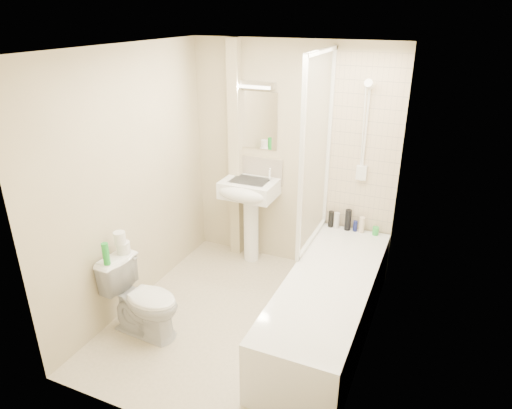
% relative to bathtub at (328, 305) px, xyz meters
% --- Properties ---
extents(floor, '(2.50, 2.50, 0.00)m').
position_rel_bathtub_xyz_m(floor, '(-0.75, -0.17, -0.29)').
color(floor, beige).
rests_on(floor, ground).
extents(wall_back, '(2.20, 0.02, 2.40)m').
position_rel_bathtub_xyz_m(wall_back, '(-0.75, 1.08, 0.91)').
color(wall_back, beige).
rests_on(wall_back, ground).
extents(wall_left, '(0.02, 2.50, 2.40)m').
position_rel_bathtub_xyz_m(wall_left, '(-1.85, -0.17, 0.91)').
color(wall_left, beige).
rests_on(wall_left, ground).
extents(wall_right, '(0.02, 2.50, 2.40)m').
position_rel_bathtub_xyz_m(wall_right, '(0.35, -0.17, 0.91)').
color(wall_right, beige).
rests_on(wall_right, ground).
extents(ceiling, '(2.20, 2.50, 0.02)m').
position_rel_bathtub_xyz_m(ceiling, '(-0.75, -0.17, 2.11)').
color(ceiling, white).
rests_on(ceiling, wall_back).
extents(tile_back, '(0.70, 0.01, 1.75)m').
position_rel_bathtub_xyz_m(tile_back, '(0.00, 1.07, 1.14)').
color(tile_back, beige).
rests_on(tile_back, wall_back).
extents(tile_right, '(0.01, 2.10, 1.75)m').
position_rel_bathtub_xyz_m(tile_right, '(0.34, 0.00, 1.14)').
color(tile_right, beige).
rests_on(tile_right, wall_right).
extents(pipe_boxing, '(0.12, 0.12, 2.40)m').
position_rel_bathtub_xyz_m(pipe_boxing, '(-1.37, 1.02, 0.91)').
color(pipe_boxing, beige).
rests_on(pipe_boxing, ground).
extents(splashback, '(0.60, 0.02, 0.30)m').
position_rel_bathtub_xyz_m(splashback, '(-1.14, 1.07, 0.74)').
color(splashback, beige).
rests_on(splashback, wall_back).
extents(mirror, '(0.46, 0.01, 0.60)m').
position_rel_bathtub_xyz_m(mirror, '(-1.14, 1.07, 1.29)').
color(mirror, white).
rests_on(mirror, wall_back).
extents(strip_light, '(0.42, 0.07, 0.07)m').
position_rel_bathtub_xyz_m(strip_light, '(-1.14, 1.05, 1.66)').
color(strip_light, silver).
rests_on(strip_light, wall_back).
extents(bathtub, '(0.70, 2.10, 0.55)m').
position_rel_bathtub_xyz_m(bathtub, '(0.00, 0.00, 0.00)').
color(bathtub, white).
rests_on(bathtub, ground).
extents(shower_screen, '(0.04, 0.92, 1.80)m').
position_rel_bathtub_xyz_m(shower_screen, '(-0.35, 0.63, 1.16)').
color(shower_screen, white).
rests_on(shower_screen, bathtub).
extents(shower_fixture, '(0.10, 0.16, 0.99)m').
position_rel_bathtub_xyz_m(shower_fixture, '(-0.00, 1.03, 1.26)').
color(shower_fixture, white).
rests_on(shower_fixture, wall_back).
extents(pedestal_sink, '(0.58, 0.51, 1.11)m').
position_rel_bathtub_xyz_m(pedestal_sink, '(-1.14, 0.85, 0.49)').
color(pedestal_sink, white).
rests_on(pedestal_sink, ground).
extents(bottle_black_a, '(0.06, 0.06, 0.17)m').
position_rel_bathtub_xyz_m(bottle_black_a, '(-0.26, 0.99, 0.35)').
color(bottle_black_a, black).
rests_on(bottle_black_a, bathtub).
extents(bottle_white_a, '(0.06, 0.06, 0.17)m').
position_rel_bathtub_xyz_m(bottle_white_a, '(-0.20, 0.99, 0.34)').
color(bottle_white_a, silver).
rests_on(bottle_white_a, bathtub).
extents(bottle_black_b, '(0.06, 0.06, 0.22)m').
position_rel_bathtub_xyz_m(bottle_black_b, '(-0.08, 0.99, 0.37)').
color(bottle_black_b, black).
rests_on(bottle_black_b, bathtub).
extents(bottle_blue, '(0.04, 0.04, 0.11)m').
position_rel_bathtub_xyz_m(bottle_blue, '(-0.00, 0.99, 0.32)').
color(bottle_blue, navy).
rests_on(bottle_blue, bathtub).
extents(bottle_cream, '(0.06, 0.06, 0.17)m').
position_rel_bathtub_xyz_m(bottle_cream, '(0.06, 0.99, 0.34)').
color(bottle_cream, beige).
rests_on(bottle_cream, bathtub).
extents(bottle_green, '(0.06, 0.06, 0.08)m').
position_rel_bathtub_xyz_m(bottle_green, '(0.21, 0.99, 0.30)').
color(bottle_green, green).
rests_on(bottle_green, bathtub).
extents(toilet, '(0.48, 0.74, 0.70)m').
position_rel_bathtub_xyz_m(toilet, '(-1.47, -0.63, 0.06)').
color(toilet, white).
rests_on(toilet, ground).
extents(toilet_roll_lower, '(0.12, 0.12, 0.10)m').
position_rel_bathtub_xyz_m(toilet_roll_lower, '(-1.71, -0.53, 0.46)').
color(toilet_roll_lower, white).
rests_on(toilet_roll_lower, toilet).
extents(toilet_roll_upper, '(0.10, 0.10, 0.11)m').
position_rel_bathtub_xyz_m(toilet_roll_upper, '(-1.72, -0.55, 0.56)').
color(toilet_roll_upper, white).
rests_on(toilet_roll_upper, toilet_roll_lower).
extents(green_bottle, '(0.06, 0.06, 0.20)m').
position_rel_bathtub_xyz_m(green_bottle, '(-1.71, -0.74, 0.50)').
color(green_bottle, green).
rests_on(green_bottle, toilet).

